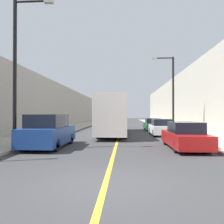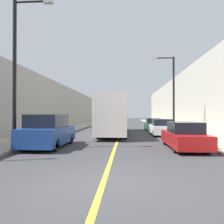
{
  "view_description": "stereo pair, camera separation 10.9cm",
  "coord_description": "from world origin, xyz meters",
  "px_view_note": "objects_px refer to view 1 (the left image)",
  "views": [
    {
      "loc": [
        0.54,
        -6.04,
        1.93
      ],
      "look_at": [
        -0.42,
        10.16,
        2.09
      ],
      "focal_mm": 35.0,
      "sensor_mm": 36.0,
      "label": 1
    },
    {
      "loc": [
        0.65,
        -6.03,
        1.93
      ],
      "look_at": [
        -0.42,
        10.16,
        2.09
      ],
      "focal_mm": 35.0,
      "sensor_mm": 36.0,
      "label": 2
    }
  ],
  "objects_px": {
    "car_right_far": "(152,125)",
    "street_lamp_right": "(171,90)",
    "bus": "(114,115)",
    "parked_suv_left": "(49,132)",
    "car_right_mid": "(161,128)",
    "car_right_near": "(185,137)",
    "street_lamp_left": "(18,64)"
  },
  "relations": [
    {
      "from": "bus",
      "to": "street_lamp_right",
      "type": "height_order",
      "value": "street_lamp_right"
    },
    {
      "from": "parked_suv_left",
      "to": "car_right_mid",
      "type": "relative_size",
      "value": 1.11
    },
    {
      "from": "street_lamp_left",
      "to": "street_lamp_right",
      "type": "xyz_separation_m",
      "value": [
        10.44,
        10.83,
        -0.21
      ]
    },
    {
      "from": "street_lamp_right",
      "to": "car_right_far",
      "type": "bearing_deg",
      "value": 108.52
    },
    {
      "from": "car_right_near",
      "to": "street_lamp_left",
      "type": "distance_m",
      "value": 9.97
    },
    {
      "from": "bus",
      "to": "parked_suv_left",
      "type": "height_order",
      "value": "bus"
    },
    {
      "from": "street_lamp_left",
      "to": "car_right_near",
      "type": "bearing_deg",
      "value": 6.45
    },
    {
      "from": "bus",
      "to": "car_right_near",
      "type": "xyz_separation_m",
      "value": [
        4.39,
        -8.51,
        -1.19
      ]
    },
    {
      "from": "car_right_mid",
      "to": "street_lamp_right",
      "type": "bearing_deg",
      "value": 57.09
    },
    {
      "from": "bus",
      "to": "car_right_near",
      "type": "bearing_deg",
      "value": -62.71
    },
    {
      "from": "car_right_near",
      "to": "car_right_far",
      "type": "height_order",
      "value": "car_right_near"
    },
    {
      "from": "car_right_near",
      "to": "car_right_mid",
      "type": "bearing_deg",
      "value": 90.27
    },
    {
      "from": "car_right_near",
      "to": "car_right_far",
      "type": "distance_m",
      "value": 13.92
    },
    {
      "from": "parked_suv_left",
      "to": "street_lamp_left",
      "type": "distance_m",
      "value": 4.11
    },
    {
      "from": "car_right_near",
      "to": "street_lamp_left",
      "type": "bearing_deg",
      "value": -173.55
    },
    {
      "from": "car_right_far",
      "to": "street_lamp_right",
      "type": "xyz_separation_m",
      "value": [
        1.38,
        -4.12,
        3.74
      ]
    },
    {
      "from": "street_lamp_right",
      "to": "street_lamp_left",
      "type": "bearing_deg",
      "value": -133.97
    },
    {
      "from": "parked_suv_left",
      "to": "car_right_near",
      "type": "bearing_deg",
      "value": -0.59
    },
    {
      "from": "street_lamp_right",
      "to": "car_right_near",
      "type": "bearing_deg",
      "value": -97.78
    },
    {
      "from": "car_right_far",
      "to": "car_right_near",
      "type": "bearing_deg",
      "value": -89.83
    },
    {
      "from": "parked_suv_left",
      "to": "street_lamp_right",
      "type": "bearing_deg",
      "value": 46.81
    },
    {
      "from": "car_right_mid",
      "to": "bus",
      "type": "bearing_deg",
      "value": 169.14
    },
    {
      "from": "bus",
      "to": "car_right_mid",
      "type": "distance_m",
      "value": 4.59
    },
    {
      "from": "bus",
      "to": "car_right_near",
      "type": "relative_size",
      "value": 2.62
    },
    {
      "from": "car_right_far",
      "to": "street_lamp_left",
      "type": "xyz_separation_m",
      "value": [
        -9.06,
        -14.95,
        3.95
      ]
    },
    {
      "from": "car_right_mid",
      "to": "street_lamp_left",
      "type": "distance_m",
      "value": 13.17
    },
    {
      "from": "bus",
      "to": "street_lamp_right",
      "type": "distance_m",
      "value": 6.4
    },
    {
      "from": "car_right_far",
      "to": "street_lamp_right",
      "type": "distance_m",
      "value": 5.73
    },
    {
      "from": "car_right_mid",
      "to": "car_right_far",
      "type": "xyz_separation_m",
      "value": [
        -0.0,
        6.24,
        -0.02
      ]
    },
    {
      "from": "bus",
      "to": "parked_suv_left",
      "type": "distance_m",
      "value": 9.14
    },
    {
      "from": "parked_suv_left",
      "to": "street_lamp_right",
      "type": "height_order",
      "value": "street_lamp_right"
    },
    {
      "from": "parked_suv_left",
      "to": "car_right_far",
      "type": "relative_size",
      "value": 1.01
    }
  ]
}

